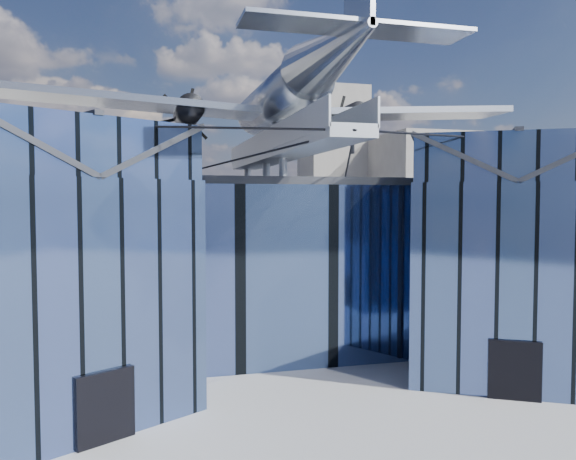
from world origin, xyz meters
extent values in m
plane|color=gray|center=(0.00, 0.00, 0.00)|extent=(120.00, 120.00, 0.00)
cube|color=#465C8E|center=(0.00, 9.00, 4.75)|extent=(28.00, 14.00, 9.50)
cube|color=#282A30|center=(0.00, 9.00, 9.70)|extent=(28.00, 14.00, 0.40)
cube|color=#465C8E|center=(-10.50, -1.00, 4.75)|extent=(11.79, 11.43, 9.50)
cube|color=#465C8E|center=(-10.50, -1.00, 10.60)|extent=(11.56, 11.20, 2.20)
cube|color=#282A30|center=(-8.55, 0.12, 10.60)|extent=(7.98, 9.23, 2.40)
cube|color=#282A30|center=(-10.50, -1.00, 11.75)|extent=(4.30, 7.10, 0.18)
cube|color=black|center=(-8.48, -4.51, 1.30)|extent=(2.03, 1.32, 2.60)
cube|color=black|center=(-6.60, 1.25, 4.75)|extent=(0.34, 0.34, 9.50)
cube|color=#465C8E|center=(10.50, -1.00, 4.75)|extent=(11.79, 11.43, 9.50)
cube|color=#465C8E|center=(10.50, -1.00, 10.60)|extent=(11.56, 11.20, 2.20)
cube|color=#282A30|center=(8.55, 0.12, 10.60)|extent=(7.98, 9.23, 2.40)
cube|color=#282A30|center=(12.45, -2.12, 10.60)|extent=(7.98, 9.23, 2.40)
cube|color=#282A30|center=(10.50, -1.00, 11.75)|extent=(4.30, 7.10, 0.18)
cube|color=black|center=(8.48, -4.51, 1.30)|extent=(2.03, 1.32, 2.60)
cube|color=black|center=(6.60, 1.25, 4.75)|extent=(0.34, 0.34, 9.50)
cube|color=#9599A1|center=(0.00, 3.50, 11.10)|extent=(1.80, 21.00, 0.50)
cube|color=#9599A1|center=(-0.90, 3.50, 11.75)|extent=(0.08, 21.00, 1.10)
cube|color=#9599A1|center=(0.90, 3.50, 11.75)|extent=(0.08, 21.00, 1.10)
cylinder|color=#9599A1|center=(0.00, 13.00, 10.43)|extent=(0.44, 0.44, 1.35)
cylinder|color=#9599A1|center=(0.00, 7.00, 10.43)|extent=(0.44, 0.44, 1.35)
cylinder|color=#9599A1|center=(0.00, 3.00, 10.43)|extent=(0.44, 0.44, 1.35)
cylinder|color=#9599A1|center=(0.00, 4.00, 12.05)|extent=(0.70, 0.70, 1.40)
cylinder|color=black|center=(-5.25, -4.00, 11.40)|extent=(10.55, 6.08, 0.69)
cylinder|color=black|center=(5.25, -4.00, 11.40)|extent=(10.55, 6.08, 0.69)
cylinder|color=black|center=(-3.00, 1.50, 10.55)|extent=(6.09, 17.04, 1.19)
cylinder|color=black|center=(3.00, 1.50, 10.55)|extent=(6.09, 17.04, 1.19)
cylinder|color=#A3A8AF|center=(0.00, 4.00, 14.00)|extent=(2.50, 11.00, 2.50)
sphere|color=#A3A8AF|center=(0.00, 9.50, 14.00)|extent=(2.50, 2.50, 2.50)
cube|color=black|center=(0.00, 8.50, 14.69)|extent=(1.60, 1.40, 0.50)
cone|color=#A3A8AF|center=(0.00, -5.00, 14.30)|extent=(2.50, 7.00, 2.50)
cube|color=#A3A8AF|center=(0.00, -7.20, 14.50)|extent=(8.00, 1.80, 0.14)
cube|color=#A3A8AF|center=(-7.00, 5.00, 13.70)|extent=(14.00, 3.20, 1.08)
cylinder|color=black|center=(-4.60, 5.60, 13.45)|extent=(1.44, 3.20, 1.44)
cone|color=black|center=(-4.60, 7.40, 13.45)|extent=(0.70, 0.70, 0.70)
cube|color=black|center=(-4.60, 7.55, 13.45)|extent=(1.05, 0.06, 3.33)
cube|color=black|center=(-4.60, 7.55, 13.45)|extent=(2.53, 0.06, 2.53)
cube|color=black|center=(-4.60, 7.55, 13.45)|extent=(3.33, 0.06, 1.05)
cylinder|color=black|center=(-4.60, 5.00, 12.22)|extent=(0.24, 0.24, 1.75)
cube|color=#A3A8AF|center=(7.00, 5.00, 13.70)|extent=(14.00, 3.20, 1.08)
cylinder|color=black|center=(4.60, 5.60, 13.45)|extent=(1.44, 3.20, 1.44)
cone|color=black|center=(4.60, 7.40, 13.45)|extent=(0.70, 0.70, 0.70)
cube|color=black|center=(4.60, 7.55, 13.45)|extent=(1.05, 0.06, 3.33)
cube|color=black|center=(4.60, 7.55, 13.45)|extent=(2.53, 0.06, 2.53)
cube|color=black|center=(4.60, 7.55, 13.45)|extent=(3.33, 0.06, 1.05)
cylinder|color=black|center=(4.60, 5.00, 12.22)|extent=(0.24, 0.24, 1.75)
cube|color=gray|center=(32.00, 48.00, 9.00)|extent=(12.00, 14.00, 18.00)
cube|color=gray|center=(-20.00, 55.00, 7.00)|extent=(14.00, 10.00, 14.00)
cube|color=gray|center=(22.00, 58.00, 13.00)|extent=(9.00, 9.00, 26.00)
camera|label=1|loc=(-7.18, -25.20, 8.67)|focal=35.00mm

